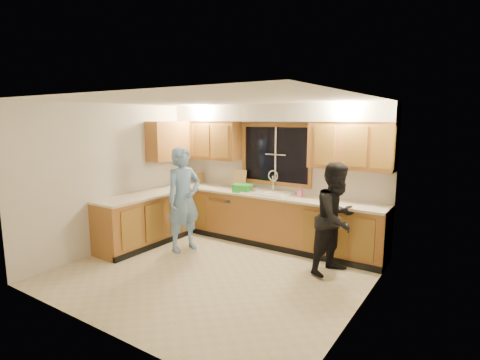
% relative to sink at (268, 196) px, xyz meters
% --- Properties ---
extents(floor, '(4.20, 4.20, 0.00)m').
position_rel_sink_xyz_m(floor, '(0.00, -1.60, -0.86)').
color(floor, beige).
rests_on(floor, ground).
extents(ceiling, '(4.20, 4.20, 0.00)m').
position_rel_sink_xyz_m(ceiling, '(0.00, -1.60, 1.64)').
color(ceiling, white).
extents(wall_back, '(4.20, 0.00, 4.20)m').
position_rel_sink_xyz_m(wall_back, '(0.00, 0.30, 0.39)').
color(wall_back, beige).
rests_on(wall_back, ground).
extents(wall_left, '(0.00, 3.80, 3.80)m').
position_rel_sink_xyz_m(wall_left, '(-2.10, -1.60, 0.39)').
color(wall_left, beige).
rests_on(wall_left, ground).
extents(wall_right, '(0.00, 3.80, 3.80)m').
position_rel_sink_xyz_m(wall_right, '(2.10, -1.60, 0.39)').
color(wall_right, beige).
rests_on(wall_right, ground).
extents(base_cabinets_back, '(4.20, 0.60, 0.88)m').
position_rel_sink_xyz_m(base_cabinets_back, '(0.00, -0.00, -0.42)').
color(base_cabinets_back, '#A56930').
rests_on(base_cabinets_back, ground).
extents(base_cabinets_left, '(0.60, 1.90, 0.88)m').
position_rel_sink_xyz_m(base_cabinets_left, '(-1.80, -1.25, -0.42)').
color(base_cabinets_left, '#A56930').
rests_on(base_cabinets_left, ground).
extents(countertop_back, '(4.20, 0.63, 0.04)m').
position_rel_sink_xyz_m(countertop_back, '(0.00, -0.02, 0.04)').
color(countertop_back, beige).
rests_on(countertop_back, base_cabinets_back).
extents(countertop_left, '(0.63, 1.90, 0.04)m').
position_rel_sink_xyz_m(countertop_left, '(-1.79, -1.25, 0.04)').
color(countertop_left, beige).
rests_on(countertop_left, base_cabinets_left).
extents(upper_cabinets_left, '(1.35, 0.33, 0.75)m').
position_rel_sink_xyz_m(upper_cabinets_left, '(-1.43, 0.13, 0.96)').
color(upper_cabinets_left, '#A56930').
rests_on(upper_cabinets_left, wall_back).
extents(upper_cabinets_right, '(1.35, 0.33, 0.75)m').
position_rel_sink_xyz_m(upper_cabinets_right, '(1.43, 0.13, 0.96)').
color(upper_cabinets_right, '#A56930').
rests_on(upper_cabinets_right, wall_back).
extents(upper_cabinets_return, '(0.33, 0.90, 0.75)m').
position_rel_sink_xyz_m(upper_cabinets_return, '(-1.94, -0.48, 0.96)').
color(upper_cabinets_return, '#A56930').
rests_on(upper_cabinets_return, wall_left).
extents(soffit, '(4.20, 0.35, 0.30)m').
position_rel_sink_xyz_m(soffit, '(0.00, 0.12, 1.49)').
color(soffit, silver).
rests_on(soffit, wall_back).
extents(window_frame, '(1.44, 0.03, 1.14)m').
position_rel_sink_xyz_m(window_frame, '(0.00, 0.29, 0.74)').
color(window_frame, black).
rests_on(window_frame, wall_back).
extents(sink, '(0.86, 0.52, 0.57)m').
position_rel_sink_xyz_m(sink, '(0.00, 0.00, 0.00)').
color(sink, white).
rests_on(sink, countertop_back).
extents(dishwasher, '(0.60, 0.56, 0.82)m').
position_rel_sink_xyz_m(dishwasher, '(-0.85, -0.01, -0.45)').
color(dishwasher, white).
rests_on(dishwasher, floor).
extents(stove, '(0.58, 0.75, 0.90)m').
position_rel_sink_xyz_m(stove, '(-1.80, -1.82, -0.41)').
color(stove, white).
rests_on(stove, floor).
extents(man, '(0.58, 0.74, 1.78)m').
position_rel_sink_xyz_m(man, '(-1.02, -1.10, 0.02)').
color(man, '#6791C3').
rests_on(man, floor).
extents(woman, '(0.83, 0.95, 1.64)m').
position_rel_sink_xyz_m(woman, '(1.49, -0.63, -0.04)').
color(woman, black).
rests_on(woman, floor).
extents(knife_block, '(0.15, 0.15, 0.22)m').
position_rel_sink_xyz_m(knife_block, '(-1.70, 0.15, 0.16)').
color(knife_block, olive).
rests_on(knife_block, countertop_back).
extents(cutting_board, '(0.27, 0.09, 0.35)m').
position_rel_sink_xyz_m(cutting_board, '(-0.71, 0.17, 0.23)').
color(cutting_board, tan).
rests_on(cutting_board, countertop_back).
extents(dish_crate, '(0.35, 0.33, 0.14)m').
position_rel_sink_xyz_m(dish_crate, '(-0.47, -0.11, 0.13)').
color(dish_crate, green).
rests_on(dish_crate, countertop_back).
extents(soap_bottle, '(0.09, 0.10, 0.18)m').
position_rel_sink_xyz_m(soap_bottle, '(0.61, 0.04, 0.14)').
color(soap_bottle, pink).
rests_on(soap_bottle, countertop_back).
extents(bowl, '(0.27, 0.27, 0.05)m').
position_rel_sink_xyz_m(bowl, '(1.11, 0.01, 0.08)').
color(bowl, silver).
rests_on(bowl, countertop_back).
extents(can_left, '(0.07, 0.07, 0.12)m').
position_rel_sink_xyz_m(can_left, '(-0.21, -0.12, 0.12)').
color(can_left, beige).
rests_on(can_left, countertop_back).
extents(can_right, '(0.07, 0.07, 0.11)m').
position_rel_sink_xyz_m(can_right, '(-0.25, -0.11, 0.11)').
color(can_right, beige).
rests_on(can_right, countertop_back).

